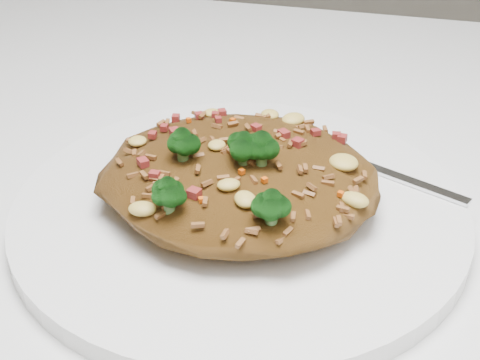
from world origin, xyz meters
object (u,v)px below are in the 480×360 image
fork (371,167)px  fried_rice (240,167)px  plate (240,208)px  dining_table (228,259)px

fork → fried_rice: bearing=-118.6°
plate → fried_rice: 0.03m
plate → fork: size_ratio=1.95×
dining_table → fried_rice: size_ratio=6.55×
dining_table → plate: plate is taller
dining_table → fork: size_ratio=7.76×
dining_table → fork: 0.15m
fried_rice → fork: size_ratio=1.18×
plate → fried_rice: size_ratio=1.65×
dining_table → fried_rice: fried_rice is taller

